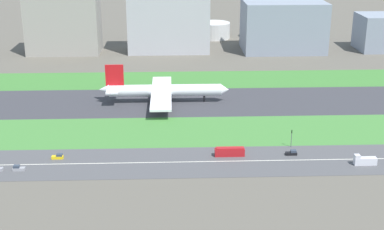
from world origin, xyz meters
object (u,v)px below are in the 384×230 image
(car_1, at_px, (292,153))
(office_tower, at_px, (283,26))
(car_0, at_px, (18,168))
(terminal_building, at_px, (63,22))
(fuel_tank_centre, at_px, (260,27))
(hangar_building, at_px, (169,15))
(airliner, at_px, (162,91))
(truck_1, at_px, (364,161))
(car_4, at_px, (58,157))
(bus_0, at_px, (230,152))
(fuel_tank_west, at_px, (214,30))
(traffic_light, at_px, (292,137))

(car_1, distance_m, office_tower, 185.46)
(car_0, distance_m, terminal_building, 193.75)
(fuel_tank_centre, bearing_deg, car_0, -118.12)
(car_1, relative_size, hangar_building, 0.08)
(airliner, relative_size, fuel_tank_centre, 3.18)
(truck_1, xyz_separation_m, car_0, (-128.62, 0.00, -0.75))
(truck_1, distance_m, terminal_building, 241.49)
(hangar_building, bearing_deg, car_4, -103.22)
(bus_0, xyz_separation_m, fuel_tank_west, (11.34, 227.00, 4.28))
(airliner, relative_size, car_4, 14.77)
(bus_0, xyz_separation_m, terminal_building, (-95.45, 182.00, 19.16))
(car_0, xyz_separation_m, traffic_light, (104.68, 17.99, 3.37))
(airliner, relative_size, bus_0, 5.60)
(bus_0, distance_m, fuel_tank_centre, 232.06)
(car_4, xyz_separation_m, terminal_building, (-29.14, 182.00, 20.06))
(car_4, bearing_deg, fuel_tank_west, 71.12)
(traffic_light, distance_m, office_tower, 177.10)
(fuel_tank_west, bearing_deg, office_tower, -45.13)
(car_4, distance_m, office_tower, 219.96)
(truck_1, xyz_separation_m, traffic_light, (-23.93, 17.99, 2.62))
(car_4, height_order, bus_0, bus_0)
(terminal_building, bearing_deg, car_1, -56.63)
(airliner, bearing_deg, fuel_tank_west, 76.43)
(airliner, xyz_separation_m, terminal_building, (-68.42, 114.00, 14.75))
(hangar_building, bearing_deg, office_tower, 0.00)
(car_1, bearing_deg, bus_0, -180.00)
(car_0, distance_m, fuel_tank_west, 253.64)
(hangar_building, relative_size, office_tower, 0.99)
(car_0, distance_m, fuel_tank_centre, 268.82)
(bus_0, relative_size, fuel_tank_west, 0.46)
(airliner, bearing_deg, traffic_light, -48.64)
(car_1, xyz_separation_m, hangar_building, (-47.96, 182.00, 24.29))
(fuel_tank_centre, bearing_deg, car_1, -95.88)
(car_4, xyz_separation_m, hangar_building, (42.77, 182.00, 24.29))
(truck_1, bearing_deg, office_tower, -91.91)
(terminal_building, height_order, hangar_building, hangar_building)
(car_4, height_order, terminal_building, terminal_building)
(fuel_tank_centre, bearing_deg, bus_0, -101.89)
(car_4, bearing_deg, traffic_light, 4.96)
(car_4, height_order, car_0, same)
(airliner, xyz_separation_m, office_tower, (83.16, 114.00, 11.00))
(car_0, bearing_deg, fuel_tank_west, -110.84)
(traffic_light, relative_size, hangar_building, 0.13)
(car_0, relative_size, office_tower, 0.08)
(car_0, bearing_deg, bus_0, -172.77)
(truck_1, height_order, car_1, truck_1)
(car_4, bearing_deg, bus_0, -0.00)
(car_0, height_order, office_tower, office_tower)
(truck_1, distance_m, hangar_building, 206.85)
(bus_0, bearing_deg, airliner, 111.68)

